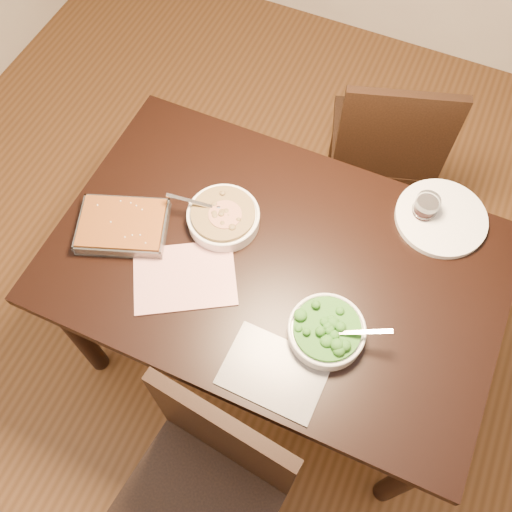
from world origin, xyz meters
TOP-DOWN VIEW (x-y plane):
  - ground at (0.00, 0.00)m, footprint 4.00×4.00m
  - table at (0.00, 0.00)m, footprint 1.40×0.90m
  - magazine_a at (-0.24, -0.16)m, footprint 0.38×0.35m
  - magazine_b at (0.13, -0.33)m, footprint 0.29×0.21m
  - coaster at (0.37, 0.35)m, footprint 0.10×0.10m
  - stew_bowl at (-0.21, 0.06)m, footprint 0.26×0.23m
  - broccoli_bowl at (0.22, -0.16)m, footprint 0.25×0.23m
  - baking_dish at (-0.49, -0.09)m, footprint 0.33×0.29m
  - wine_tumbler at (0.37, 0.35)m, footprint 0.08×0.08m
  - dinner_plate at (0.42, 0.36)m, footprint 0.30×0.30m
  - chair_near at (0.06, -0.65)m, footprint 0.49×0.49m
  - chair_far at (0.15, 0.80)m, footprint 0.53×0.53m

SIDE VIEW (x-z plane):
  - ground at x=0.00m, z-range 0.00..0.00m
  - chair_far at x=0.15m, z-range 0.05..0.95m
  - chair_near at x=0.06m, z-range 0.06..0.99m
  - table at x=0.00m, z-range 0.28..1.03m
  - coaster at x=0.37m, z-range 0.75..0.75m
  - magazine_b at x=0.13m, z-range 0.75..0.76m
  - magazine_a at x=-0.24m, z-range 0.75..0.76m
  - dinner_plate at x=0.42m, z-range 0.75..0.77m
  - baking_dish at x=-0.49m, z-range 0.75..0.80m
  - broccoli_bowl at x=0.22m, z-range 0.74..0.83m
  - stew_bowl at x=-0.21m, z-range 0.74..0.83m
  - wine_tumbler at x=0.37m, z-range 0.75..0.84m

